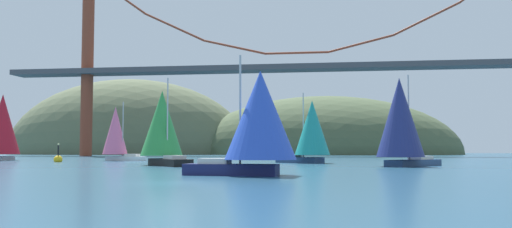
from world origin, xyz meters
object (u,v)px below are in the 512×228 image
object	(u,v)px
sailboat_green_sail	(163,126)
channel_buoy	(58,159)
sailboat_pink_spinnaker	(116,132)
sailboat_teal_sail	(311,130)
sailboat_crimson_sail	(1,126)
sailboat_navy_sail	(401,120)
sailboat_blue_spinnaker	(258,118)

from	to	relation	value
sailboat_green_sail	channel_buoy	xyz separation A→B (m)	(-17.50, 11.40, -3.68)
sailboat_green_sail	sailboat_pink_spinnaker	bearing A→B (deg)	124.07
sailboat_teal_sail	channel_buoy	xyz separation A→B (m)	(-32.39, 0.81, -3.57)
sailboat_pink_spinnaker	sailboat_crimson_sail	bearing A→B (deg)	176.76
sailboat_green_sail	sailboat_teal_sail	xyz separation A→B (m)	(14.89, 10.59, -0.11)
sailboat_pink_spinnaker	channel_buoy	distance (m)	9.68
channel_buoy	sailboat_teal_sail	bearing A→B (deg)	-1.43
sailboat_navy_sail	sailboat_crimson_sail	size ratio (longest dim) A/B	0.84
sailboat_green_sail	sailboat_teal_sail	bearing A→B (deg)	35.43
sailboat_teal_sail	sailboat_crimson_sail	xyz separation A→B (m)	(-46.11, 9.58, 1.13)
sailboat_green_sail	sailboat_blue_spinnaker	size ratio (longest dim) A/B	1.14
sailboat_navy_sail	sailboat_blue_spinnaker	world-z (taller)	sailboat_navy_sail
sailboat_teal_sail	sailboat_blue_spinnaker	xyz separation A→B (m)	(-2.14, -30.33, -0.25)
channel_buoy	sailboat_navy_sail	bearing A→B (deg)	-16.03
sailboat_navy_sail	channel_buoy	distance (m)	43.32
sailboat_crimson_sail	sailboat_green_sail	bearing A→B (deg)	-32.87
sailboat_blue_spinnaker	sailboat_pink_spinnaker	bearing A→B (deg)	123.47
sailboat_crimson_sail	sailboat_pink_spinnaker	distance (m)	18.34
sailboat_teal_sail	sailboat_blue_spinnaker	distance (m)	30.40
sailboat_teal_sail	sailboat_navy_sail	xyz separation A→B (m)	(9.06, -11.10, 0.53)
sailboat_green_sail	sailboat_blue_spinnaker	distance (m)	23.50
sailboat_crimson_sail	channel_buoy	bearing A→B (deg)	-32.58
sailboat_crimson_sail	sailboat_pink_spinnaker	bearing A→B (deg)	-3.24
sailboat_blue_spinnaker	channel_buoy	world-z (taller)	sailboat_blue_spinnaker
sailboat_crimson_sail	sailboat_pink_spinnaker	world-z (taller)	sailboat_crimson_sail
sailboat_green_sail	sailboat_crimson_sail	distance (m)	37.19
sailboat_pink_spinnaker	channel_buoy	bearing A→B (deg)	-120.45
sailboat_navy_sail	sailboat_green_sail	bearing A→B (deg)	178.79
sailboat_green_sail	sailboat_crimson_sail	world-z (taller)	sailboat_crimson_sail
sailboat_blue_spinnaker	sailboat_pink_spinnaker	distance (m)	46.60
sailboat_teal_sail	sailboat_navy_sail	bearing A→B (deg)	-50.77
sailboat_teal_sail	channel_buoy	distance (m)	32.59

